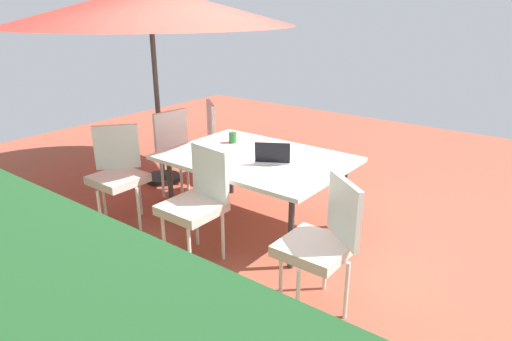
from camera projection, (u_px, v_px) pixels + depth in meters
ground_plane at (256, 224)px, 4.57m from camera, size 10.00×10.00×0.02m
dining_table at (256, 161)px, 4.33m from camera, size 1.74×1.24×0.72m
patio_umbrella at (150, 6)px, 4.98m from camera, size 3.25×3.25×2.30m
chair_northwest at (323, 239)px, 3.14m from camera, size 0.58×0.58×0.98m
chair_east at (180, 150)px, 5.05m from camera, size 0.48×0.47×0.98m
chair_north at (197, 199)px, 3.78m from camera, size 0.48×0.49×0.98m
chair_southeast at (223, 136)px, 5.62m from camera, size 0.58×0.58×0.98m
chair_northeast at (118, 171)px, 4.43m from camera, size 0.59×0.58×0.98m
laptop at (273, 157)px, 4.15m from camera, size 0.40×0.37×0.21m
cup at (233, 138)px, 4.73m from camera, size 0.08×0.08×0.11m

